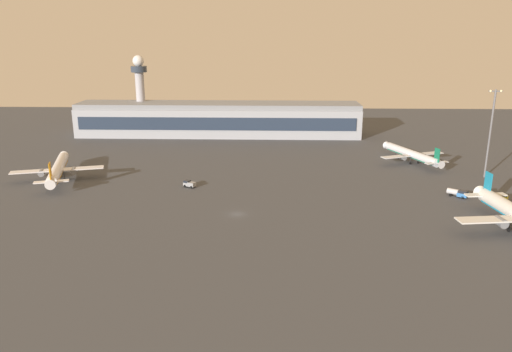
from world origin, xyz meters
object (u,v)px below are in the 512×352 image
(control_tower, at_px, (140,89))
(fuel_truck, at_px, (458,193))
(baggage_tractor, at_px, (501,197))
(apron_light_east, at_px, (491,129))
(cargo_loader, at_px, (189,184))
(airplane_terminal_side, at_px, (58,169))
(airplane_far_stand, at_px, (412,155))

(control_tower, bearing_deg, fuel_truck, -38.63)
(baggage_tractor, height_order, apron_light_east, apron_light_east)
(baggage_tractor, bearing_deg, fuel_truck, -68.45)
(control_tower, distance_m, fuel_truck, 163.28)
(cargo_loader, xyz_separation_m, baggage_tractor, (98.97, -10.35, 0.00))
(apron_light_east, bearing_deg, fuel_truck, -127.57)
(control_tower, relative_size, fuel_truck, 6.30)
(cargo_loader, xyz_separation_m, apron_light_east, (104.55, 15.42, 16.42))
(fuel_truck, bearing_deg, cargo_loader, -56.65)
(airplane_terminal_side, xyz_separation_m, apron_light_east, (152.28, 8.22, 13.71))
(cargo_loader, height_order, fuel_truck, fuel_truck)
(cargo_loader, bearing_deg, baggage_tractor, -68.14)
(control_tower, bearing_deg, airplane_terminal_side, -95.38)
(fuel_truck, bearing_deg, control_tower, -90.28)
(apron_light_east, bearing_deg, cargo_loader, -171.61)
(control_tower, distance_m, airplane_terminal_side, 88.65)
(fuel_truck, bearing_deg, apron_light_east, -179.21)
(airplane_terminal_side, height_order, airplane_far_stand, airplane_terminal_side)
(control_tower, height_order, airplane_terminal_side, control_tower)
(control_tower, relative_size, baggage_tractor, 8.69)
(baggage_tractor, relative_size, apron_light_east, 0.14)
(control_tower, xyz_separation_m, apron_light_east, (144.16, -78.04, -5.10))
(apron_light_east, bearing_deg, control_tower, 151.57)
(airplane_far_stand, height_order, fuel_truck, airplane_far_stand)
(airplane_far_stand, bearing_deg, baggage_tractor, -92.95)
(fuel_truck, relative_size, apron_light_east, 0.20)
(airplane_far_stand, relative_size, apron_light_east, 1.08)
(airplane_terminal_side, distance_m, cargo_loader, 48.34)
(baggage_tractor, bearing_deg, apron_light_east, -157.94)
(control_tower, relative_size, airplane_far_stand, 1.16)
(airplane_far_stand, bearing_deg, fuel_truck, -107.37)
(baggage_tractor, xyz_separation_m, apron_light_east, (5.58, 25.77, 16.42))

